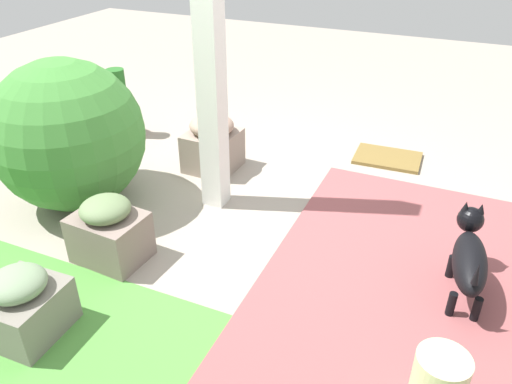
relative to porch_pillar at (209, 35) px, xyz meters
name	(u,v)px	position (x,y,z in m)	size (l,w,h in m)	color
ground_plane	(259,214)	(-0.36, 0.04, -1.23)	(12.00, 12.00, 0.00)	gray
brick_path	(420,282)	(-1.55, 0.35, -1.22)	(1.80, 2.40, 0.02)	#934D4E
porch_pillar	(209,35)	(0.00, 0.00, 0.00)	(0.16, 0.16, 2.47)	white
stone_planter_nearest	(213,144)	(0.28, -0.48, -1.01)	(0.41, 0.43, 0.47)	gray
stone_planter_mid	(109,231)	(0.29, 0.87, -1.03)	(0.45, 0.36, 0.44)	gray
stone_planter_far	(23,305)	(0.30, 1.56, -1.05)	(0.38, 0.40, 0.39)	slate
round_shrub	(68,135)	(0.95, 0.41, -0.69)	(1.08, 1.08, 1.08)	#3E8035
terracotta_pot_tall	(120,112)	(1.41, -0.74, -1.01)	(0.30, 0.30, 0.64)	#A75138
dog	(469,257)	(-1.77, 0.34, -0.97)	(0.23, 0.67, 0.46)	black
doormat	(388,158)	(-1.05, -1.23, -1.22)	(0.56, 0.40, 0.03)	brown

